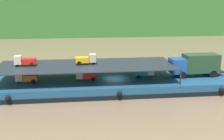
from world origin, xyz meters
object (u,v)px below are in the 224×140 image
(cargo_barge, at_px, (115,84))
(mini_truck_lower_mid, at_px, (144,72))
(mini_truck_lower_stern, at_px, (26,77))
(mini_truck_upper_stern, at_px, (25,61))
(mini_truck_lower_aft, at_px, (86,75))
(mini_truck_upper_mid, at_px, (86,59))
(covered_lorry, at_px, (195,64))

(cargo_barge, distance_m, mini_truck_lower_mid, 4.44)
(cargo_barge, bearing_deg, mini_truck_lower_stern, -177.82)
(mini_truck_lower_stern, relative_size, mini_truck_upper_stern, 0.99)
(mini_truck_upper_stern, bearing_deg, mini_truck_lower_aft, -5.23)
(mini_truck_upper_mid, bearing_deg, cargo_barge, -6.81)
(mini_truck_lower_mid, relative_size, mini_truck_upper_stern, 0.99)
(mini_truck_lower_stern, bearing_deg, mini_truck_lower_mid, 2.76)
(mini_truck_lower_aft, relative_size, mini_truck_lower_mid, 1.00)
(covered_lorry, xyz_separation_m, mini_truck_lower_aft, (-15.24, -0.21, -1.00))
(mini_truck_lower_aft, height_order, mini_truck_upper_stern, mini_truck_upper_stern)
(mini_truck_upper_stern, distance_m, mini_truck_upper_mid, 8.00)
(covered_lorry, relative_size, mini_truck_upper_mid, 2.84)
(cargo_barge, distance_m, mini_truck_lower_aft, 4.20)
(mini_truck_lower_aft, bearing_deg, cargo_barge, 4.15)
(cargo_barge, height_order, covered_lorry, covered_lorry)
(cargo_barge, distance_m, mini_truck_upper_stern, 12.31)
(mini_truck_upper_stern, bearing_deg, cargo_barge, -2.11)
(mini_truck_lower_aft, distance_m, mini_truck_upper_stern, 8.16)
(mini_truck_lower_mid, bearing_deg, covered_lorry, -3.15)
(mini_truck_lower_stern, bearing_deg, mini_truck_upper_mid, 6.54)
(covered_lorry, xyz_separation_m, mini_truck_lower_stern, (-22.94, -0.37, -1.00))
(mini_truck_lower_aft, bearing_deg, mini_truck_upper_mid, 80.35)
(covered_lorry, distance_m, mini_truck_lower_stern, 22.96)
(mini_truck_lower_aft, relative_size, mini_truck_upper_mid, 0.99)
(mini_truck_upper_mid, bearing_deg, mini_truck_upper_stern, -179.86)
(mini_truck_lower_aft, distance_m, mini_truck_upper_mid, 2.14)
(mini_truck_lower_aft, xyz_separation_m, mini_truck_upper_mid, (0.13, 0.74, 2.00))
(cargo_barge, relative_size, mini_truck_lower_stern, 11.84)
(cargo_barge, distance_m, mini_truck_upper_mid, 5.16)
(mini_truck_lower_stern, xyz_separation_m, mini_truck_lower_mid, (15.82, 0.76, 0.00))
(cargo_barge, distance_m, mini_truck_lower_stern, 11.73)
(cargo_barge, xyz_separation_m, mini_truck_lower_mid, (4.19, 0.32, 1.44))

